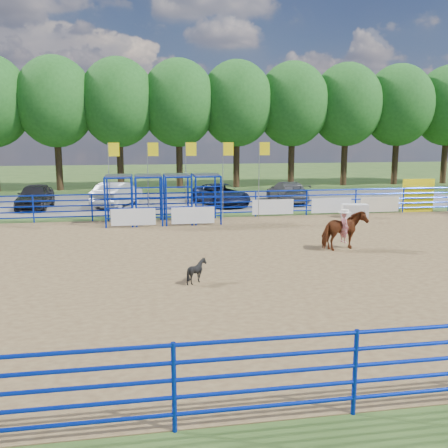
{
  "coord_description": "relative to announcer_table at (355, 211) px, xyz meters",
  "views": [
    {
      "loc": [
        -3.43,
        -17.23,
        4.66
      ],
      "look_at": [
        -0.34,
        1.0,
        1.3
      ],
      "focal_mm": 40.0,
      "sensor_mm": 36.0,
      "label": 1
    }
  ],
  "objects": [
    {
      "name": "car_b",
      "position": [
        -13.29,
        6.92,
        0.4
      ],
      "size": [
        3.33,
        5.04,
        1.57
      ],
      "primitive_type": "imported",
      "rotation": [
        0.0,
        0.0,
        2.76
      ],
      "color": "#92959A",
      "rests_on": "gravel_strip"
    },
    {
      "name": "gravel_strip",
      "position": [
        -8.41,
        8.24,
        -0.39
      ],
      "size": [
        40.0,
        10.0,
        0.01
      ],
      "primitive_type": "cube",
      "color": "slate",
      "rests_on": "ground"
    },
    {
      "name": "treeline",
      "position": [
        -8.41,
        17.24,
        7.14
      ],
      "size": [
        56.4,
        6.4,
        11.24
      ],
      "color": "#3F2B19",
      "rests_on": "ground"
    },
    {
      "name": "calf",
      "position": [
        -10.15,
        -10.89,
        0.01
      ],
      "size": [
        0.71,
        0.63,
        0.77
      ],
      "primitive_type": "imported",
      "rotation": [
        0.0,
        0.0,
        1.55
      ],
      "color": "black",
      "rests_on": "arena_dirt"
    },
    {
      "name": "announcer_table",
      "position": [
        0.0,
        0.0,
        0.0
      ],
      "size": [
        1.51,
        0.93,
        0.75
      ],
      "primitive_type": "cube",
      "rotation": [
        0.0,
        0.0,
        -0.2
      ],
      "color": "silver",
      "rests_on": "arena_dirt"
    },
    {
      "name": "car_d",
      "position": [
        -1.92,
        6.67,
        0.34
      ],
      "size": [
        2.16,
        5.06,
        1.46
      ],
      "primitive_type": "imported",
      "rotation": [
        0.0,
        0.0,
        3.12
      ],
      "color": "#535355",
      "rests_on": "gravel_strip"
    },
    {
      "name": "car_a",
      "position": [
        -18.36,
        6.71,
        0.39
      ],
      "size": [
        1.91,
        4.58,
        1.55
      ],
      "primitive_type": "imported",
      "rotation": [
        0.0,
        0.0,
        -0.02
      ],
      "color": "black",
      "rests_on": "gravel_strip"
    },
    {
      "name": "horse_and_rider",
      "position": [
        -3.79,
        -7.38,
        0.48
      ],
      "size": [
        2.03,
        1.35,
        2.28
      ],
      "color": "#612C13",
      "rests_on": "arena_dirt"
    },
    {
      "name": "ground",
      "position": [
        -8.41,
        -8.76,
        -0.4
      ],
      "size": [
        120.0,
        120.0,
        0.0
      ],
      "primitive_type": "plane",
      "color": "#436126",
      "rests_on": "ground"
    },
    {
      "name": "arena_dirt",
      "position": [
        -8.41,
        -8.76,
        -0.39
      ],
      "size": [
        30.0,
        20.0,
        0.02
      ],
      "primitive_type": "cube",
      "color": "olive",
      "rests_on": "ground"
    },
    {
      "name": "chute_assembly",
      "position": [
        -10.31,
        0.08,
        0.86
      ],
      "size": [
        19.32,
        2.41,
        4.2
      ],
      "color": "#0826BE",
      "rests_on": "ground"
    },
    {
      "name": "car_c",
      "position": [
        -6.59,
        6.27,
        0.31
      ],
      "size": [
        3.77,
        5.48,
        1.39
      ],
      "primitive_type": "imported",
      "rotation": [
        0.0,
        0.0,
        0.32
      ],
      "color": "#151A36",
      "rests_on": "gravel_strip"
    },
    {
      "name": "perimeter_fence",
      "position": [
        -8.41,
        -8.76,
        0.35
      ],
      "size": [
        30.1,
        20.1,
        1.5
      ],
      "color": "#0826BE",
      "rests_on": "ground"
    }
  ]
}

